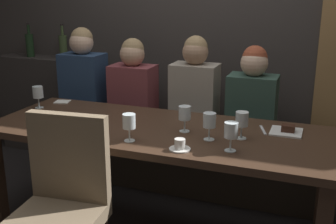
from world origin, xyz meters
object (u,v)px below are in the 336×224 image
Objects in this scene: fork_on_table at (263,130)px; diner_redhead at (84,80)px; dining_table at (158,141)px; wine_glass_far_right at (209,121)px; diner_near_end at (252,99)px; chair_near_side at (61,198)px; dessert_plate at (287,130)px; wine_bottle_pale_label at (63,46)px; wine_glass_end_right at (231,131)px; wine_glass_near_left at (38,93)px; wine_glass_near_right at (185,114)px; diner_far_end at (195,90)px; wine_glass_center_front at (129,123)px; wine_bottle_dark_red at (30,44)px; espresso_cup at (180,145)px; wine_glass_center_back at (242,120)px; banquette_bench at (190,161)px; diner_bearded at (133,88)px.

diner_redhead is at bearing 144.23° from fork_on_table.
wine_glass_far_right reaches higher than dining_table.
chair_near_side is at bearing -117.13° from diner_near_end.
diner_redhead is at bearing 144.47° from dining_table.
wine_glass_far_right is at bearing -145.22° from dessert_plate.
wine_bottle_pale_label is 1.99× the size of wine_glass_end_right.
wine_glass_near_left and wine_glass_near_right have the same top height.
dessert_plate is at bearing -59.15° from diner_near_end.
wine_bottle_pale_label is 1.99× the size of wine_glass_far_right.
dessert_plate is at bearing -35.01° from diner_far_end.
diner_far_end is 0.89m from wine_glass_far_right.
wine_glass_near_left is at bearing -149.45° from diner_far_end.
wine_bottle_dark_red is at bearing 142.43° from wine_glass_center_front.
fork_on_table is (0.38, 0.49, -0.02)m from espresso_cup.
diner_redhead reaches higher than diner_near_end.
diner_redhead is 4.41× the size of dessert_plate.
wine_glass_center_back and wine_glass_near_left have the same top height.
diner_far_end reaches higher than banquette_bench.
diner_near_end is at bearing 0.57° from diner_redhead.
diner_far_end is at bearing -9.37° from wine_bottle_dark_red.
banquette_bench is at bearing 86.04° from wine_glass_center_front.
diner_near_end is at bearing 55.69° from dining_table.
diner_near_end is at bearing 77.39° from espresso_cup.
wine_glass_center_front is at bearing -47.20° from diner_redhead.
wine_glass_far_right is at bearing 62.68° from espresso_cup.
wine_glass_center_front and wine_glass_near_right have the same top height.
wine_glass_near_left is (-1.00, -0.58, 0.62)m from banquette_bench.
diner_bearded is at bearing 137.75° from fork_on_table.
banquette_bench is 20.83× the size of espresso_cup.
wine_bottle_dark_red is at bearing 149.85° from dining_table.
wine_bottle_dark_red reaches higher than espresso_cup.
diner_bearded is (-0.24, 1.41, 0.25)m from chair_near_side.
diner_redhead reaches higher than chair_near_side.
chair_near_side is 5.98× the size of wine_glass_center_back.
chair_near_side is 0.88m from wine_glass_near_right.
wine_bottle_pale_label is at bearing 122.82° from chair_near_side.
wine_glass_end_right is at bearing -60.81° from banquette_bench.
chair_near_side is 5.98× the size of wine_glass_far_right.
diner_far_end is (0.27, 1.45, 0.27)m from chair_near_side.
diner_far_end is at bearing 30.55° from wine_glass_near_left.
wine_glass_end_right is at bearing -124.45° from fork_on_table.
wine_glass_near_left is 0.86× the size of dessert_plate.
fork_on_table is at bearing -22.95° from wine_bottle_pale_label.
diner_near_end is at bearing -10.38° from wine_bottle_pale_label.
diner_redhead is 1.68m from fork_on_table.
wine_glass_far_right is (2.12, -1.11, -0.21)m from wine_bottle_dark_red.
diner_near_end is at bearing 0.85° from diner_bearded.
diner_near_end is 0.77m from wine_glass_near_right.
dining_table is 0.43m from wine_glass_far_right.
diner_near_end is 1.59m from wine_glass_near_left.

